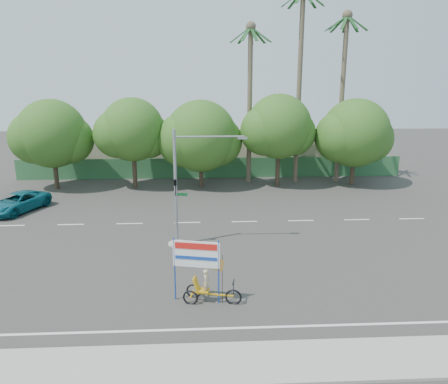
{
  "coord_description": "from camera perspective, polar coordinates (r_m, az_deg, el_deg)",
  "views": [
    {
      "loc": [
        -0.95,
        -20.83,
        10.0
      ],
      "look_at": [
        0.3,
        3.12,
        3.5
      ],
      "focal_mm": 35.0,
      "sensor_mm": 36.0,
      "label": 1
    }
  ],
  "objects": [
    {
      "name": "palm_short",
      "position": [
        40.59,
        3.4,
        13.53
      ],
      "size": [
        3.73,
        3.79,
        14.45
      ],
      "color": "#70604C",
      "rests_on": "ground"
    },
    {
      "name": "tree_far_right",
      "position": [
        41.59,
        16.7,
        7.14
      ],
      "size": [
        7.38,
        6.2,
        7.94
      ],
      "color": "#473828",
      "rests_on": "ground"
    },
    {
      "name": "pickup_truck",
      "position": [
        36.17,
        -25.33,
        -1.22
      ],
      "size": [
        4.18,
        5.58,
        1.41
      ],
      "primitive_type": "imported",
      "rotation": [
        0.0,
        0.0,
        -0.41
      ],
      "color": "#0F5B6A",
      "rests_on": "ground"
    },
    {
      "name": "tree_center",
      "position": [
        39.23,
        -3.13,
        7.04
      ],
      "size": [
        7.62,
        6.4,
        7.85
      ],
      "color": "#473828",
      "rests_on": "ground"
    },
    {
      "name": "building_left",
      "position": [
        48.36,
        -13.79,
        5.21
      ],
      "size": [
        12.0,
        8.0,
        4.0
      ],
      "primitive_type": "cube",
      "color": "#BEB297",
      "rests_on": "ground"
    },
    {
      "name": "fence",
      "position": [
        43.29,
        -1.67,
        3.16
      ],
      "size": [
        38.0,
        0.08,
        2.0
      ],
      "primitive_type": "cube",
      "color": "#336B3D",
      "rests_on": "ground"
    },
    {
      "name": "building_right",
      "position": [
        48.38,
        7.75,
        5.27
      ],
      "size": [
        14.0,
        8.0,
        3.6
      ],
      "primitive_type": "cube",
      "color": "#BEB297",
      "rests_on": "ground"
    },
    {
      "name": "ground",
      "position": [
        23.13,
        -0.34,
        -10.45
      ],
      "size": [
        120.0,
        120.0,
        0.0
      ],
      "primitive_type": "plane",
      "color": "#33302D",
      "rests_on": "ground"
    },
    {
      "name": "sidewalk_near",
      "position": [
        16.66,
        0.95,
        -21.48
      ],
      "size": [
        50.0,
        2.4,
        0.12
      ],
      "primitive_type": "cube",
      "color": "gray",
      "rests_on": "ground"
    },
    {
      "name": "palm_tall",
      "position": [
        41.32,
        9.89,
        15.6
      ],
      "size": [
        3.73,
        3.79,
        17.45
      ],
      "color": "#70604C",
      "rests_on": "ground"
    },
    {
      "name": "tree_right",
      "position": [
        39.73,
        7.11,
        8.17
      ],
      "size": [
        6.9,
        5.8,
        8.36
      ],
      "color": "#473828",
      "rests_on": "ground"
    },
    {
      "name": "trike_billboard",
      "position": [
        19.91,
        -2.76,
        -10.99
      ],
      "size": [
        3.06,
        1.08,
        3.06
      ],
      "rotation": [
        0.0,
        0.0,
        -0.22
      ],
      "color": "black",
      "rests_on": "ground"
    },
    {
      "name": "traffic_signal",
      "position": [
        25.84,
        -5.63,
        -0.82
      ],
      "size": [
        4.72,
        1.1,
        7.0
      ],
      "color": "gray",
      "rests_on": "ground"
    },
    {
      "name": "tree_left",
      "position": [
        39.62,
        -11.92,
        7.68
      ],
      "size": [
        6.66,
        5.6,
        8.07
      ],
      "color": "#473828",
      "rests_on": "ground"
    },
    {
      "name": "tree_far_left",
      "position": [
        41.32,
        -21.6,
        6.83
      ],
      "size": [
        7.14,
        6.0,
        7.96
      ],
      "color": "#473828",
      "rests_on": "ground"
    },
    {
      "name": "palm_mid",
      "position": [
        42.37,
        15.27,
        13.84
      ],
      "size": [
        3.73,
        3.79,
        15.45
      ],
      "color": "#70604C",
      "rests_on": "ground"
    }
  ]
}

